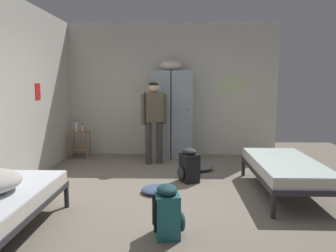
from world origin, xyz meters
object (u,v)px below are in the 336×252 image
object	(u,v)px
bed_right	(285,168)
backpack_teal	(168,212)
water_bottle	(76,126)
locker_bank	(171,112)
shelf_unit	(80,142)
clothes_pile_grey	(198,167)
person_traveler	(154,115)
lotion_bottle	(82,128)
clothes_pile_denim	(157,190)
backpack_black	(189,166)

from	to	relation	value
bed_right	backpack_teal	bearing A→B (deg)	-139.57
water_bottle	locker_bank	bearing A→B (deg)	2.37
water_bottle	backpack_teal	size ratio (longest dim) A/B	0.43
bed_right	shelf_unit	bearing A→B (deg)	148.58
backpack_teal	clothes_pile_grey	distance (m)	2.71
bed_right	clothes_pile_grey	world-z (taller)	bed_right
shelf_unit	person_traveler	bearing A→B (deg)	-17.26
shelf_unit	backpack_teal	world-z (taller)	shelf_unit
locker_bank	bed_right	world-z (taller)	locker_bank
lotion_bottle	clothes_pile_denim	world-z (taller)	lotion_bottle
water_bottle	backpack_black	xyz separation A→B (m)	(2.36, -1.71, -0.42)
shelf_unit	clothes_pile_denim	size ratio (longest dim) A/B	1.21
lotion_bottle	backpack_teal	world-z (taller)	lotion_bottle
water_bottle	lotion_bottle	size ratio (longest dim) A/B	1.37
water_bottle	clothes_pile_grey	distance (m)	2.81
person_traveler	lotion_bottle	world-z (taller)	person_traveler
person_traveler	clothes_pile_denim	distance (m)	2.00
person_traveler	water_bottle	size ratio (longest dim) A/B	6.86
bed_right	locker_bank	bearing A→B (deg)	126.05
shelf_unit	clothes_pile_grey	size ratio (longest dim) A/B	1.03
locker_bank	water_bottle	world-z (taller)	locker_bank
clothes_pile_grey	water_bottle	bearing A→B (deg)	158.61
shelf_unit	backpack_black	xyz separation A→B (m)	(2.28, -1.69, -0.09)
locker_bank	backpack_black	size ratio (longest dim) A/B	3.76
bed_right	lotion_bottle	size ratio (longest dim) A/B	10.99
backpack_teal	bed_right	bearing A→B (deg)	40.43
backpack_black	lotion_bottle	bearing A→B (deg)	143.23
bed_right	water_bottle	world-z (taller)	water_bottle
locker_bank	person_traveler	distance (m)	0.69
person_traveler	locker_bank	bearing A→B (deg)	61.95
person_traveler	clothes_pile_grey	world-z (taller)	person_traveler
locker_bank	backpack_teal	distance (m)	3.81
backpack_black	bed_right	bearing A→B (deg)	-21.49
shelf_unit	lotion_bottle	distance (m)	0.31
person_traveler	backpack_black	bearing A→B (deg)	-61.24
water_bottle	shelf_unit	bearing A→B (deg)	-14.04
shelf_unit	water_bottle	size ratio (longest dim) A/B	2.41
locker_bank	clothes_pile_grey	bearing A→B (deg)	-64.36
backpack_black	clothes_pile_denim	size ratio (longest dim) A/B	1.17
backpack_teal	locker_bank	bearing A→B (deg)	90.79
shelf_unit	person_traveler	xyz separation A→B (m)	(1.63, -0.51, 0.63)
water_bottle	lotion_bottle	distance (m)	0.16
water_bottle	backpack_teal	bearing A→B (deg)	-60.31
water_bottle	clothes_pile_denim	bearing A→B (deg)	-50.49
backpack_black	clothes_pile_grey	bearing A→B (deg)	74.60
person_traveler	clothes_pile_denim	xyz separation A→B (m)	(0.18, -1.76, -0.93)
bed_right	backpack_black	distance (m)	1.48
lotion_bottle	backpack_black	distance (m)	2.79
backpack_teal	clothes_pile_denim	distance (m)	1.40
shelf_unit	lotion_bottle	bearing A→B (deg)	-29.74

